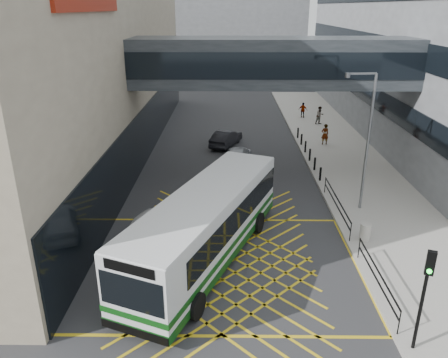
{
  "coord_description": "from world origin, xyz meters",
  "views": [
    {
      "loc": [
        0.23,
        -16.74,
        10.81
      ],
      "look_at": [
        0.0,
        4.0,
        2.6
      ],
      "focal_mm": 35.0,
      "sensor_mm": 36.0,
      "label": 1
    }
  ],
  "objects_px": {
    "car_dark": "(226,138)",
    "bus": "(208,224)",
    "street_lamp": "(366,135)",
    "litter_bin": "(365,232)",
    "pedestrian_a": "(325,134)",
    "pedestrian_c": "(303,110)",
    "car_white": "(155,221)",
    "traffic_light": "(425,287)",
    "car_silver": "(238,154)",
    "pedestrian_b": "(320,115)"
  },
  "relations": [
    {
      "from": "car_white",
      "to": "street_lamp",
      "type": "xyz_separation_m",
      "value": [
        11.03,
        2.88,
        3.75
      ]
    },
    {
      "from": "pedestrian_a",
      "to": "pedestrian_b",
      "type": "height_order",
      "value": "pedestrian_b"
    },
    {
      "from": "bus",
      "to": "pedestrian_c",
      "type": "height_order",
      "value": "bus"
    },
    {
      "from": "car_dark",
      "to": "traffic_light",
      "type": "distance_m",
      "value": 24.3
    },
    {
      "from": "pedestrian_a",
      "to": "pedestrian_c",
      "type": "distance_m",
      "value": 9.4
    },
    {
      "from": "bus",
      "to": "car_silver",
      "type": "distance_m",
      "value": 13.45
    },
    {
      "from": "bus",
      "to": "traffic_light",
      "type": "bearing_deg",
      "value": -17.64
    },
    {
      "from": "pedestrian_a",
      "to": "car_silver",
      "type": "bearing_deg",
      "value": 21.06
    },
    {
      "from": "car_dark",
      "to": "bus",
      "type": "bearing_deg",
      "value": 109.25
    },
    {
      "from": "pedestrian_b",
      "to": "car_silver",
      "type": "bearing_deg",
      "value": -150.65
    },
    {
      "from": "street_lamp",
      "to": "pedestrian_a",
      "type": "distance_m",
      "value": 12.79
    },
    {
      "from": "pedestrian_a",
      "to": "pedestrian_b",
      "type": "relative_size",
      "value": 1.0
    },
    {
      "from": "street_lamp",
      "to": "litter_bin",
      "type": "bearing_deg",
      "value": -105.36
    },
    {
      "from": "car_silver",
      "to": "pedestrian_c",
      "type": "height_order",
      "value": "pedestrian_c"
    },
    {
      "from": "litter_bin",
      "to": "pedestrian_a",
      "type": "distance_m",
      "value": 16.08
    },
    {
      "from": "street_lamp",
      "to": "pedestrian_c",
      "type": "height_order",
      "value": "street_lamp"
    },
    {
      "from": "traffic_light",
      "to": "street_lamp",
      "type": "bearing_deg",
      "value": 105.53
    },
    {
      "from": "street_lamp",
      "to": "car_white",
      "type": "bearing_deg",
      "value": -170.89
    },
    {
      "from": "traffic_light",
      "to": "pedestrian_b",
      "type": "bearing_deg",
      "value": 106.36
    },
    {
      "from": "street_lamp",
      "to": "litter_bin",
      "type": "relative_size",
      "value": 8.46
    },
    {
      "from": "litter_bin",
      "to": "pedestrian_b",
      "type": "relative_size",
      "value": 0.52
    },
    {
      "from": "street_lamp",
      "to": "pedestrian_b",
      "type": "distance_m",
      "value": 19.37
    },
    {
      "from": "traffic_light",
      "to": "litter_bin",
      "type": "distance_m",
      "value": 7.62
    },
    {
      "from": "car_dark",
      "to": "pedestrian_c",
      "type": "bearing_deg",
      "value": -108.25
    },
    {
      "from": "pedestrian_a",
      "to": "pedestrian_c",
      "type": "relative_size",
      "value": 1.11
    },
    {
      "from": "traffic_light",
      "to": "pedestrian_c",
      "type": "height_order",
      "value": "traffic_light"
    },
    {
      "from": "car_silver",
      "to": "street_lamp",
      "type": "xyz_separation_m",
      "value": [
        6.64,
        -8.14,
        3.83
      ]
    },
    {
      "from": "pedestrian_b",
      "to": "pedestrian_a",
      "type": "bearing_deg",
      "value": -121.27
    },
    {
      "from": "car_white",
      "to": "pedestrian_a",
      "type": "xyz_separation_m",
      "value": [
        11.66,
        15.18,
        0.3
      ]
    },
    {
      "from": "car_silver",
      "to": "pedestrian_a",
      "type": "distance_m",
      "value": 8.38
    },
    {
      "from": "car_silver",
      "to": "pedestrian_c",
      "type": "xyz_separation_m",
      "value": [
        6.94,
        13.55,
        0.31
      ]
    },
    {
      "from": "pedestrian_a",
      "to": "pedestrian_c",
      "type": "height_order",
      "value": "pedestrian_a"
    },
    {
      "from": "traffic_light",
      "to": "pedestrian_c",
      "type": "distance_m",
      "value": 32.81
    },
    {
      "from": "pedestrian_b",
      "to": "pedestrian_c",
      "type": "xyz_separation_m",
      "value": [
        -1.2,
        2.69,
        -0.08
      ]
    },
    {
      "from": "bus",
      "to": "pedestrian_b",
      "type": "distance_m",
      "value": 26.07
    },
    {
      "from": "car_dark",
      "to": "litter_bin",
      "type": "bearing_deg",
      "value": 134.79
    },
    {
      "from": "bus",
      "to": "litter_bin",
      "type": "xyz_separation_m",
      "value": [
        7.59,
        1.44,
        -1.17
      ]
    },
    {
      "from": "bus",
      "to": "car_dark",
      "type": "relative_size",
      "value": 2.8
    },
    {
      "from": "pedestrian_b",
      "to": "traffic_light",
      "type": "bearing_deg",
      "value": -118.81
    },
    {
      "from": "car_white",
      "to": "traffic_light",
      "type": "xyz_separation_m",
      "value": [
        9.9,
        -8.16,
        1.93
      ]
    },
    {
      "from": "car_dark",
      "to": "traffic_light",
      "type": "height_order",
      "value": "traffic_light"
    },
    {
      "from": "street_lamp",
      "to": "pedestrian_c",
      "type": "distance_m",
      "value": 21.98
    },
    {
      "from": "car_white",
      "to": "street_lamp",
      "type": "distance_m",
      "value": 12.0
    },
    {
      "from": "traffic_light",
      "to": "pedestrian_b",
      "type": "height_order",
      "value": "traffic_light"
    },
    {
      "from": "car_silver",
      "to": "pedestrian_c",
      "type": "distance_m",
      "value": 15.23
    },
    {
      "from": "car_dark",
      "to": "pedestrian_a",
      "type": "distance_m",
      "value": 8.15
    },
    {
      "from": "car_white",
      "to": "car_silver",
      "type": "bearing_deg",
      "value": -89.79
    },
    {
      "from": "car_dark",
      "to": "street_lamp",
      "type": "bearing_deg",
      "value": 142.98
    },
    {
      "from": "car_silver",
      "to": "pedestrian_b",
      "type": "distance_m",
      "value": 13.58
    },
    {
      "from": "traffic_light",
      "to": "pedestrian_b",
      "type": "relative_size",
      "value": 2.23
    }
  ]
}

